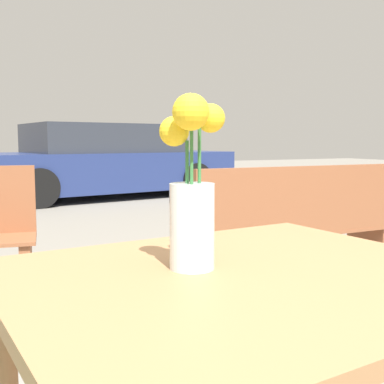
% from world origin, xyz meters
% --- Properties ---
extents(table_front, '(0.98, 0.85, 0.74)m').
position_xyz_m(table_front, '(0.00, 0.00, 0.63)').
color(table_front, '#9E7047').
rests_on(table_front, ground_plane).
extents(flower_vase, '(0.13, 0.13, 0.34)m').
position_xyz_m(flower_vase, '(-0.09, 0.07, 0.88)').
color(flower_vase, silver).
rests_on(flower_vase, table_front).
extents(bench_near, '(1.45, 0.39, 0.85)m').
position_xyz_m(bench_near, '(1.34, 1.51, 0.45)').
color(bench_near, brown).
rests_on(bench_near, ground_plane).
extents(parked_car, '(4.76, 2.38, 1.29)m').
position_xyz_m(parked_car, '(1.92, 7.59, 0.61)').
color(parked_car, navy).
rests_on(parked_car, ground_plane).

